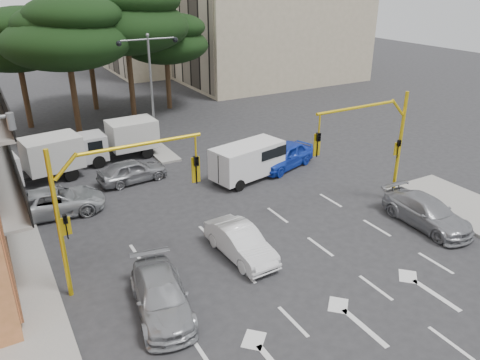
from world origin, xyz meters
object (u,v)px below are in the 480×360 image
Objects in this scene: van_white at (248,162)px; car_silver_parked at (427,212)px; street_lamp_center at (150,72)px; car_silver_cross_b at (132,171)px; box_truck_b at (119,141)px; signal_mast_left at (106,195)px; car_white_hatch at (241,242)px; box_truck_a at (36,162)px; car_blue_compact at (284,156)px; signal_mast_right at (376,137)px; car_silver_wagon at (161,296)px; car_silver_cross_a at (55,202)px.

car_silver_parked is at bearing 15.69° from van_white.
car_silver_cross_b is at bearing -124.04° from street_lamp_center.
van_white is 9.17m from box_truck_b.
car_silver_parked is at bearing -11.36° from signal_mast_left.
car_silver_cross_b is at bearing 96.04° from car_white_hatch.
signal_mast_left reaches higher than car_silver_parked.
car_blue_compact is at bearing -118.69° from box_truck_a.
signal_mast_right is 7.50m from car_blue_compact.
street_lamp_center is at bearing 115.91° from signal_mast_right.
car_silver_wagon is 0.90× the size of box_truck_b.
signal_mast_left is at bearing -115.91° from street_lamp_center.
signal_mast_left reaches higher than car_silver_wagon.
car_blue_compact is at bearing 87.44° from van_white.
car_silver_wagon is (-11.87, -9.41, -0.13)m from car_blue_compact.
signal_mast_right is 1.13× the size of box_truck_a.
car_silver_cross_a is at bearing -106.93° from van_white.
street_lamp_center is at bearing 116.65° from car_silver_parked.
signal_mast_right is at bearing 110.66° from car_silver_parked.
street_lamp_center is 1.61× the size of car_silver_parked.
signal_mast_right is 0.77× the size of street_lamp_center.
car_blue_compact is at bearing -86.45° from car_silver_cross_a.
street_lamp_center reaches higher than signal_mast_right.
signal_mast_right is 16.70m from box_truck_b.
van_white is at bearing -68.74° from street_lamp_center.
box_truck_b is (5.37, 1.50, -0.05)m from box_truck_a.
box_truck_a is 1.04× the size of box_truck_b.
box_truck_b is (-10.46, 16.44, 0.56)m from car_silver_parked.
van_white is at bearing 54.88° from car_silver_wagon.
street_lamp_center is 1.74× the size of van_white.
street_lamp_center reaches higher than car_silver_wagon.
box_truck_a is (-8.03, -2.00, -4.12)m from street_lamp_center.
box_truck_b reaches higher than car_silver_parked.
car_silver_cross_b is at bearing -126.76° from box_truck_a.
signal_mast_right reaches higher than box_truck_b.
van_white reaches higher than car_silver_cross_a.
car_silver_parked reaches higher than car_silver_cross_b.
car_blue_compact is 1.04× the size of van_white.
car_silver_parked is at bearing -15.62° from car_white_hatch.
car_silver_wagon is at bearing -168.28° from signal_mast_right.
box_truck_a reaches higher than van_white.
car_white_hatch is (5.28, -0.84, -3.20)m from signal_mast_left.
van_white is at bearing -121.34° from car_silver_cross_b.
box_truck_b is at bearing 91.55° from car_white_hatch.
box_truck_b reaches higher than car_silver_cross_b.
signal_mast_left is 1.48× the size of car_silver_cross_b.
signal_mast_left is 1.13× the size of box_truck_a.
car_silver_cross_a is 8.16m from box_truck_b.
car_white_hatch is 10.32m from car_silver_cross_b.
car_blue_compact is at bearing 48.11° from car_silver_wagon.
car_silver_cross_a is at bearing -110.99° from car_blue_compact.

